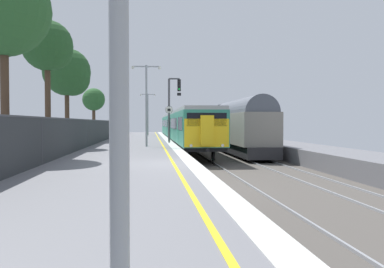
# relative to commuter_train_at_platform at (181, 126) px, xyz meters

# --- Properties ---
(ground) EXTENTS (17.40, 110.00, 1.21)m
(ground) POSITION_rel_commuter_train_at_platform_xyz_m (0.54, -28.36, -1.88)
(ground) COLOR slate
(commuter_train_at_platform) EXTENTS (2.83, 41.48, 3.81)m
(commuter_train_at_platform) POSITION_rel_commuter_train_at_platform_xyz_m (0.00, 0.00, 0.00)
(commuter_train_at_platform) COLOR #2D846B
(commuter_train_at_platform) RESTS_ON ground
(freight_train_adjacent_track) EXTENTS (2.60, 58.99, 4.46)m
(freight_train_adjacent_track) POSITION_rel_commuter_train_at_platform_xyz_m (4.00, 10.45, 0.16)
(freight_train_adjacent_track) COLOR #232326
(freight_train_adjacent_track) RESTS_ON ground
(signal_gantry) EXTENTS (1.10, 0.24, 5.40)m
(signal_gantry) POSITION_rel_commuter_train_at_platform_xyz_m (-1.49, -9.95, 2.09)
(signal_gantry) COLOR #47474C
(signal_gantry) RESTS_ON ground
(speed_limit_sign) EXTENTS (0.59, 0.08, 2.95)m
(speed_limit_sign) POSITION_rel_commuter_train_at_platform_xyz_m (-1.85, -12.04, 0.60)
(speed_limit_sign) COLOR #59595B
(speed_limit_sign) RESTS_ON ground
(platform_lamp_mid) EXTENTS (2.00, 0.20, 5.55)m
(platform_lamp_mid) POSITION_rel_commuter_train_at_platform_xyz_m (-3.60, -16.47, 2.02)
(platform_lamp_mid) COLOR #93999E
(platform_lamp_mid) RESTS_ON ground
(platform_lamp_far) EXTENTS (2.00, 0.20, 5.41)m
(platform_lamp_far) POSITION_rel_commuter_train_at_platform_xyz_m (-3.60, 8.88, 1.94)
(platform_lamp_far) COLOR #93999E
(platform_lamp_far) RESTS_ON ground
(platform_back_fence) EXTENTS (0.07, 99.00, 1.86)m
(platform_back_fence) POSITION_rel_commuter_train_at_platform_xyz_m (-7.55, -28.36, -0.30)
(platform_back_fence) COLOR #282B2D
(platform_back_fence) RESTS_ON ground
(background_tree_left) EXTENTS (4.17, 4.17, 8.18)m
(background_tree_left) POSITION_rel_commuter_train_at_platform_xyz_m (-10.49, -7.46, 4.65)
(background_tree_left) COLOR #473323
(background_tree_left) RESTS_ON ground
(background_tree_centre) EXTENTS (4.28, 4.28, 8.99)m
(background_tree_centre) POSITION_rel_commuter_train_at_platform_xyz_m (-10.19, -24.68, 5.39)
(background_tree_centre) COLOR #473323
(background_tree_centre) RESTS_ON ground
(background_tree_right) EXTENTS (2.96, 2.96, 6.19)m
(background_tree_right) POSITION_rel_commuter_train_at_platform_xyz_m (-10.79, 10.68, 3.31)
(background_tree_right) COLOR #473323
(background_tree_right) RESTS_ON ground
(background_tree_back) EXTENTS (3.36, 3.35, 8.42)m
(background_tree_back) POSITION_rel_commuter_train_at_platform_xyz_m (-9.98, -16.57, 5.31)
(background_tree_back) COLOR #473323
(background_tree_back) RESTS_ON ground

